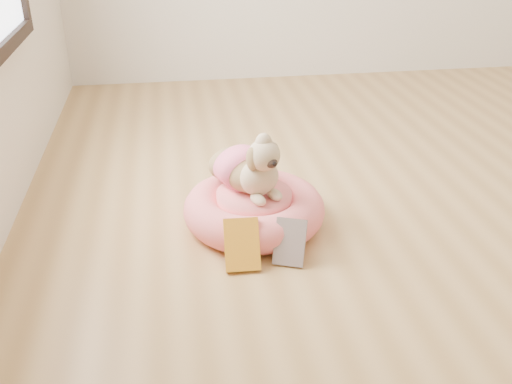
{
  "coord_description": "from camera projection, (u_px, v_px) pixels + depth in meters",
  "views": [
    {
      "loc": [
        -1.31,
        -1.96,
        1.23
      ],
      "look_at": [
        -0.99,
        0.03,
        0.18
      ],
      "focal_mm": 40.0,
      "sensor_mm": 36.0,
      "label": 1
    }
  ],
  "objects": [
    {
      "name": "book_white",
      "position": [
        290.0,
        242.0,
        2.13
      ],
      "size": [
        0.15,
        0.14,
        0.16
      ],
      "primitive_type": "cube",
      "rotation": [
        -0.51,
        0.0,
        -0.38
      ],
      "color": "silver",
      "rests_on": "floor"
    },
    {
      "name": "book_yellow",
      "position": [
        242.0,
        245.0,
        2.1
      ],
      "size": [
        0.13,
        0.14,
        0.18
      ],
      "primitive_type": "cube",
      "rotation": [
        -0.61,
        0.0,
        -0.04
      ],
      "color": "yellow",
      "rests_on": "floor"
    },
    {
      "name": "dog",
      "position": [
        249.0,
        157.0,
        2.29
      ],
      "size": [
        0.4,
        0.47,
        0.29
      ],
      "primitive_type": null,
      "rotation": [
        0.0,
        0.0,
        0.41
      ],
      "color": "brown",
      "rests_on": "pet_bed"
    },
    {
      "name": "floor",
      "position": [
        484.0,
        215.0,
        2.47
      ],
      "size": [
        4.5,
        4.5,
        0.0
      ],
      "primitive_type": "plane",
      "color": "#AE8148",
      "rests_on": "ground"
    },
    {
      "name": "pet_bed",
      "position": [
        254.0,
        209.0,
        2.37
      ],
      "size": [
        0.59,
        0.59,
        0.15
      ],
      "color": "#FE6378",
      "rests_on": "floor"
    }
  ]
}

